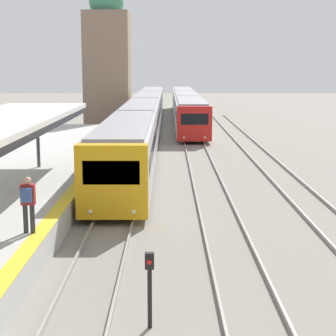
% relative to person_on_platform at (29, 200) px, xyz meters
% --- Properties ---
extents(person_on_platform, '(0.40, 0.40, 1.66)m').
position_rel_person_on_platform_xyz_m(person_on_platform, '(0.00, 0.00, 0.00)').
color(person_on_platform, '#2D2D33').
rests_on(person_on_platform, station_platform).
extents(train_near, '(2.63, 58.60, 3.09)m').
position_rel_person_on_platform_xyz_m(train_near, '(2.01, 33.18, -0.20)').
color(train_near, gold).
rests_on(train_near, ground_plane).
extents(train_far, '(2.63, 40.05, 2.98)m').
position_rel_person_on_platform_xyz_m(train_far, '(6.00, 45.68, -0.26)').
color(train_far, red).
rests_on(train_far, ground_plane).
extents(signal_post_near, '(0.20, 0.22, 1.73)m').
position_rel_person_on_platform_xyz_m(signal_post_near, '(3.63, -4.10, -0.84)').
color(signal_post_near, black).
rests_on(signal_post_near, ground_plane).
extents(distant_domed_building, '(4.24, 4.24, 13.40)m').
position_rel_person_on_platform_xyz_m(distant_domed_building, '(-1.77, 38.84, 4.47)').
color(distant_domed_building, '#89705B').
rests_on(distant_domed_building, ground_plane).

